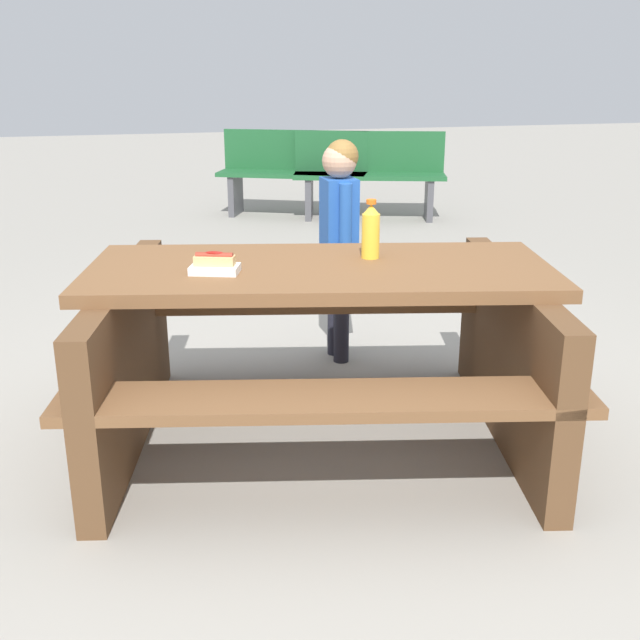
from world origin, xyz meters
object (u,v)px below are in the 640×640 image
soda_bottle (371,231)px  park_bench_near (293,171)px  park_bench_mid (369,173)px  hotdog_tray (215,265)px  child_in_coat (339,222)px  picnic_table (320,339)px

soda_bottle → park_bench_near: soda_bottle is taller
park_bench_near → park_bench_mid: size_ratio=0.99×
hotdog_tray → child_in_coat: 1.16m
picnic_table → child_in_coat: bearing=-111.0°
picnic_table → park_bench_mid: (-1.73, -4.54, 0.00)m
soda_bottle → park_bench_mid: (-1.50, -4.47, -0.41)m
hotdog_tray → park_bench_mid: 5.04m
hotdog_tray → soda_bottle: bearing=-173.4°
soda_bottle → park_bench_near: bearing=-99.4°
child_in_coat → park_bench_mid: (-1.39, -3.66, -0.28)m
soda_bottle → park_bench_mid: size_ratio=0.15×
hotdog_tray → park_bench_near: (-1.44, -4.87, -0.33)m
picnic_table → soda_bottle: size_ratio=8.74×
soda_bottle → park_bench_near: size_ratio=0.15×
soda_bottle → park_bench_near: (-0.80, -4.80, -0.41)m
soda_bottle → park_bench_mid: 4.74m
picnic_table → soda_bottle: (-0.23, -0.06, 0.41)m
hotdog_tray → picnic_table: bearing=-178.6°
park_bench_near → hotdog_tray: bearing=73.6°
picnic_table → hotdog_tray: bearing=1.4°
picnic_table → soda_bottle: 0.48m
picnic_table → park_bench_near: park_bench_near is taller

